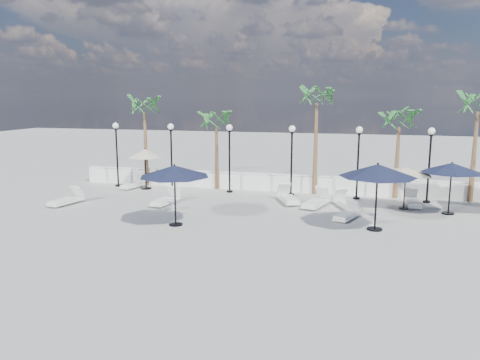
% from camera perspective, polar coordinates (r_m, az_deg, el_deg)
% --- Properties ---
extents(ground, '(100.00, 100.00, 0.00)m').
position_cam_1_polar(ground, '(19.64, 3.42, -5.75)').
color(ground, '#A4A39F').
rests_on(ground, ground).
extents(balustrade, '(26.00, 0.30, 1.01)m').
position_cam_1_polar(balustrade, '(26.74, 6.55, -0.46)').
color(balustrade, white).
rests_on(balustrade, ground).
extents(lamppost_0, '(0.36, 0.36, 3.84)m').
position_cam_1_polar(lamppost_0, '(28.88, -14.82, 4.12)').
color(lamppost_0, black).
rests_on(lamppost_0, ground).
extents(lamppost_1, '(0.36, 0.36, 3.84)m').
position_cam_1_polar(lamppost_1, '(27.34, -8.39, 4.02)').
color(lamppost_1, black).
rests_on(lamppost_1, ground).
extents(lamppost_2, '(0.36, 0.36, 3.84)m').
position_cam_1_polar(lamppost_2, '(26.18, -1.30, 3.86)').
color(lamppost_2, black).
rests_on(lamppost_2, ground).
extents(lamppost_3, '(0.36, 0.36, 3.84)m').
position_cam_1_polar(lamppost_3, '(25.46, 6.32, 3.61)').
color(lamppost_3, black).
rests_on(lamppost_3, ground).
extents(lamppost_4, '(0.36, 0.36, 3.84)m').
position_cam_1_polar(lamppost_4, '(25.20, 14.23, 3.29)').
color(lamppost_4, black).
rests_on(lamppost_4, ground).
extents(lamppost_5, '(0.36, 0.36, 3.84)m').
position_cam_1_polar(lamppost_5, '(25.43, 22.14, 2.91)').
color(lamppost_5, black).
rests_on(lamppost_5, ground).
extents(palm_0, '(2.60, 2.60, 5.50)m').
position_cam_1_polar(palm_0, '(28.76, -11.58, 8.31)').
color(palm_0, brown).
rests_on(palm_0, ground).
extents(palm_1, '(2.60, 2.60, 4.70)m').
position_cam_1_polar(palm_1, '(27.12, -2.89, 6.75)').
color(palm_1, brown).
rests_on(palm_1, ground).
extents(palm_2, '(2.60, 2.60, 6.10)m').
position_cam_1_polar(palm_2, '(25.95, 9.35, 9.47)').
color(palm_2, brown).
rests_on(palm_2, ground).
extents(palm_3, '(2.60, 2.60, 4.90)m').
position_cam_1_polar(palm_3, '(25.94, 18.84, 6.49)').
color(palm_3, brown).
rests_on(palm_3, ground).
extents(palm_4, '(2.60, 2.60, 5.70)m').
position_cam_1_polar(palm_4, '(26.44, 27.02, 7.68)').
color(palm_4, brown).
rests_on(palm_4, ground).
extents(lounger_0, '(1.01, 2.06, 0.74)m').
position_cam_1_polar(lounger_0, '(25.06, -20.42, -2.28)').
color(lounger_0, white).
rests_on(lounger_0, ground).
extents(lounger_1, '(0.96, 1.92, 0.69)m').
position_cam_1_polar(lounger_1, '(28.37, -12.87, -0.52)').
color(lounger_1, white).
rests_on(lounger_1, ground).
extents(lounger_2, '(0.92, 2.05, 0.74)m').
position_cam_1_polar(lounger_2, '(23.79, -9.05, -2.40)').
color(lounger_2, white).
rests_on(lounger_2, ground).
extents(lounger_3, '(1.50, 2.22, 0.80)m').
position_cam_1_polar(lounger_3, '(24.03, 5.85, -2.15)').
color(lounger_3, white).
rests_on(lounger_3, ground).
extents(lounger_4, '(1.38, 2.09, 0.75)m').
position_cam_1_polar(lounger_4, '(23.41, 12.78, -2.73)').
color(lounger_4, white).
rests_on(lounger_4, ground).
extents(lounger_5, '(1.17, 1.91, 0.68)m').
position_cam_1_polar(lounger_5, '(21.27, 12.89, -4.10)').
color(lounger_5, white).
rests_on(lounger_5, ground).
extents(lounger_6, '(1.28, 2.28, 0.81)m').
position_cam_1_polar(lounger_6, '(23.28, 9.30, -2.63)').
color(lounger_6, white).
rests_on(lounger_6, ground).
extents(lounger_7, '(0.70, 1.97, 0.73)m').
position_cam_1_polar(lounger_7, '(24.70, 20.31, -2.46)').
color(lounger_7, white).
rests_on(lounger_7, ground).
extents(side_table_0, '(0.46, 0.46, 0.45)m').
position_cam_1_polar(side_table_0, '(22.51, -8.30, -3.05)').
color(side_table_0, white).
rests_on(side_table_0, ground).
extents(side_table_1, '(0.59, 0.59, 0.57)m').
position_cam_1_polar(side_table_1, '(27.22, -7.71, -0.56)').
color(side_table_1, white).
rests_on(side_table_1, ground).
extents(side_table_2, '(0.50, 0.50, 0.48)m').
position_cam_1_polar(side_table_2, '(20.47, 15.96, -4.62)').
color(side_table_2, white).
rests_on(side_table_2, ground).
extents(parasol_navy_left, '(2.97, 2.97, 2.62)m').
position_cam_1_polar(parasol_navy_left, '(19.57, -8.00, 1.05)').
color(parasol_navy_left, black).
rests_on(parasol_navy_left, ground).
extents(parasol_navy_mid, '(3.10, 3.10, 2.78)m').
position_cam_1_polar(parasol_navy_mid, '(19.46, 16.44, 1.08)').
color(parasol_navy_mid, black).
rests_on(parasol_navy_mid, ground).
extents(parasol_navy_right, '(2.73, 2.73, 2.45)m').
position_cam_1_polar(parasol_navy_right, '(23.39, 24.41, 1.33)').
color(parasol_navy_right, black).
rests_on(parasol_navy_right, ground).
extents(parasol_cream_sq_b, '(4.36, 4.36, 2.18)m').
position_cam_1_polar(parasol_cream_sq_b, '(23.68, 19.59, 1.43)').
color(parasol_cream_sq_b, black).
rests_on(parasol_cream_sq_b, ground).
extents(parasol_cream_small, '(1.97, 1.97, 2.42)m').
position_cam_1_polar(parasol_cream_small, '(27.75, -11.51, 3.14)').
color(parasol_cream_small, black).
rests_on(parasol_cream_small, ground).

